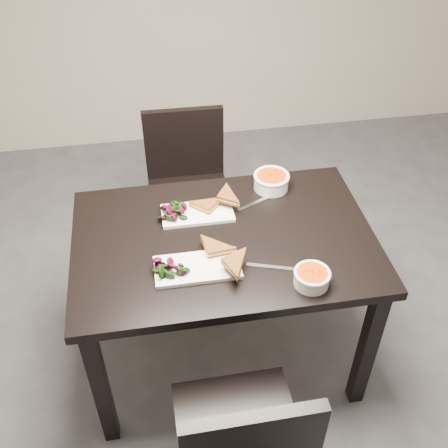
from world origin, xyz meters
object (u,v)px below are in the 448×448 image
Objects in this scene: soup_bowl_far at (271,180)px; chair_near at (243,444)px; plate_far at (197,213)px; table at (224,255)px; chair_far at (187,181)px; plate_near at (197,268)px; soup_bowl_near at (312,277)px.

chair_near is at bearing -107.47° from soup_bowl_far.
soup_bowl_far is at bearing 20.91° from plate_far.
plate_far is (-0.09, 0.16, 0.11)m from table.
plate_far is at bearing -90.57° from chair_far.
chair_near is 0.63m from plate_near.
chair_far is 0.97m from plate_near.
table is at bearing 84.95° from chair_near.
soup_bowl_near is 0.45× the size of plate_far.
chair_near is 1.49m from chair_far.
table is at bearing -83.91° from chair_far.
soup_bowl_far is (-0.01, 0.59, 0.01)m from soup_bowl_near.
table is 0.42m from soup_bowl_near.
chair_far is 6.36× the size of soup_bowl_near.
soup_bowl_far reaches higher than soup_bowl_near.
chair_near is 0.61m from soup_bowl_near.
chair_far is at bearing 107.59° from soup_bowl_near.
plate_near is (-0.07, 0.56, 0.27)m from chair_near.
plate_near reaches higher than plate_far.
plate_far is at bearing 118.38° from table.
soup_bowl_far is (0.39, 0.45, 0.03)m from plate_near.
chair_far reaches higher than soup_bowl_near.
chair_near is 6.36× the size of soup_bowl_near.
table is 7.54× the size of soup_bowl_far.
plate_near is 0.59m from soup_bowl_far.
plate_near is at bearing -92.62° from chair_far.
soup_bowl_near is at bearing -47.93° from table.
chair_near is at bearing -127.93° from soup_bowl_near.
soup_bowl_far is at bearing 72.06° from chair_near.
chair_near is 0.92m from plate_far.
table is 1.41× the size of chair_near.
chair_near is 5.34× the size of soup_bowl_far.
plate_far is (-0.02, -0.61, 0.27)m from chair_far.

